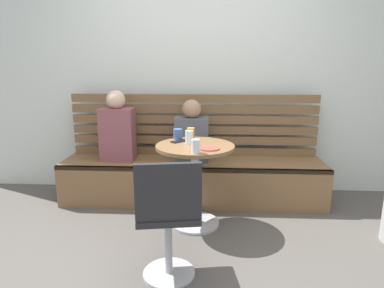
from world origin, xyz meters
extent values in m
plane|color=#514C47|center=(0.00, 0.00, 0.00)|extent=(8.00, 8.00, 0.00)
cube|color=silver|center=(0.00, 1.64, 1.45)|extent=(5.20, 0.10, 2.90)
cube|color=brown|center=(0.00, 1.20, 0.22)|extent=(2.70, 0.52, 0.44)
cube|color=brown|center=(0.00, 0.96, 0.42)|extent=(2.70, 0.04, 0.04)
cube|color=brown|center=(0.00, 1.44, 0.48)|extent=(2.65, 0.04, 0.09)
cube|color=brown|center=(0.00, 1.44, 0.61)|extent=(2.65, 0.04, 0.09)
cube|color=brown|center=(0.00, 1.44, 0.72)|extent=(2.65, 0.04, 0.09)
cube|color=brown|center=(0.00, 1.44, 0.84)|extent=(2.65, 0.04, 0.09)
cube|color=brown|center=(0.00, 1.44, 0.95)|extent=(2.65, 0.04, 0.09)
cube|color=brown|center=(0.00, 1.44, 1.06)|extent=(2.65, 0.04, 0.09)
cylinder|color=#ADADB2|center=(0.05, 0.67, 0.01)|extent=(0.44, 0.44, 0.02)
cylinder|color=#ADADB2|center=(0.05, 0.67, 0.37)|extent=(0.07, 0.07, 0.69)
cylinder|color=brown|center=(0.05, 0.67, 0.72)|extent=(0.68, 0.68, 0.03)
cylinder|color=#ADADB2|center=(-0.09, -0.08, 0.01)|extent=(0.36, 0.36, 0.02)
cylinder|color=#ADADB2|center=(-0.09, -0.08, 0.23)|extent=(0.05, 0.05, 0.45)
cube|color=#232326|center=(-0.09, -0.08, 0.47)|extent=(0.46, 0.46, 0.04)
cube|color=#232326|center=(-0.07, -0.25, 0.67)|extent=(0.40, 0.10, 0.36)
cube|color=brown|center=(-0.77, 1.21, 0.71)|extent=(0.34, 0.22, 0.54)
sphere|color=#DBB293|center=(-0.77, 1.21, 1.07)|extent=(0.19, 0.19, 0.19)
cube|color=#4C515B|center=(-0.01, 1.21, 0.67)|extent=(0.34, 0.22, 0.45)
sphere|color=#A37A5B|center=(-0.01, 1.21, 0.98)|extent=(0.19, 0.19, 0.19)
cylinder|color=silver|center=(0.00, 0.70, 0.80)|extent=(0.07, 0.07, 0.12)
cylinder|color=orange|center=(0.00, 0.93, 0.79)|extent=(0.07, 0.07, 0.10)
cylinder|color=white|center=(0.07, 0.40, 0.80)|extent=(0.07, 0.07, 0.11)
cylinder|color=silver|center=(0.05, 0.62, 0.77)|extent=(0.06, 0.06, 0.05)
cylinder|color=#3D5B9E|center=(-0.12, 0.89, 0.79)|extent=(0.08, 0.08, 0.09)
cylinder|color=#DB4C42|center=(0.17, 0.53, 0.75)|extent=(0.17, 0.17, 0.01)
cube|color=black|center=(-0.10, 0.78, 0.74)|extent=(0.15, 0.15, 0.01)
camera|label=1|loc=(0.18, -2.09, 1.41)|focal=30.92mm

